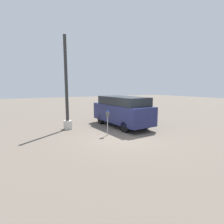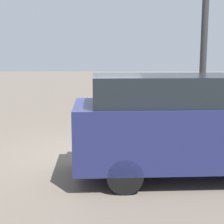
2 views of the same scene
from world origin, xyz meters
name	(u,v)px [view 1 (image 1 of 2)]	position (x,y,z in m)	size (l,w,h in m)	color
ground_plane	(124,136)	(0.00, 0.00, 0.00)	(80.00, 80.00, 0.00)	#60564C
parking_meter_near	(108,117)	(0.68, 0.63, 1.04)	(0.22, 0.14, 1.41)	#9E9EA3
lamp_post	(67,95)	(3.22, 2.19, 2.18)	(0.44, 0.44, 5.83)	beige
parked_van	(122,110)	(2.19, -1.30, 1.11)	(4.93, 2.10, 2.06)	navy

